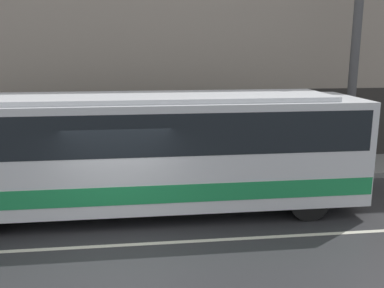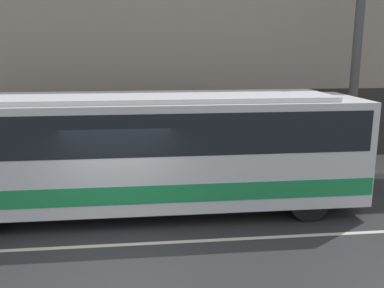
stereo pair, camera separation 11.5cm
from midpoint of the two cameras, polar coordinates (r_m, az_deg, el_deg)
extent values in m
plane|color=#2D2D30|center=(9.94, -10.00, -13.18)|extent=(60.00, 60.00, 0.00)
cube|color=gray|center=(14.82, -9.06, -3.97)|extent=(60.00, 2.50, 0.18)
cube|color=gray|center=(15.68, -9.67, 18.19)|extent=(60.00, 0.30, 11.69)
cube|color=#2D2B28|center=(15.71, -9.09, 1.91)|extent=(60.00, 0.06, 2.80)
cube|color=beige|center=(9.94, -10.00, -13.16)|extent=(54.00, 0.14, 0.01)
cube|color=silver|center=(11.28, -8.15, -0.87)|extent=(12.02, 2.60, 2.66)
cube|color=#1E8C4C|center=(11.49, -8.03, -4.66)|extent=(11.96, 2.62, 0.45)
cube|color=black|center=(11.15, -8.26, 2.35)|extent=(11.66, 2.62, 1.01)
cube|color=orange|center=(12.46, 20.34, 5.08)|extent=(0.12, 1.95, 0.28)
cube|color=silver|center=(11.04, -8.38, 6.16)|extent=(10.21, 2.21, 0.12)
cylinder|color=black|center=(11.33, 15.04, -7.27)|extent=(1.04, 0.28, 1.04)
cylinder|color=black|center=(13.35, 11.41, -4.00)|extent=(1.04, 0.28, 1.04)
cylinder|color=black|center=(13.26, -23.75, -4.98)|extent=(1.04, 0.28, 1.04)
cylinder|color=#4C4C4F|center=(15.38, 20.65, 10.72)|extent=(0.29, 0.29, 7.60)
cylinder|color=#333338|center=(14.35, -1.43, -1.24)|extent=(0.36, 0.36, 1.33)
sphere|color=tan|center=(14.18, -1.45, 1.84)|extent=(0.24, 0.24, 0.24)
camera|label=1|loc=(0.06, -90.29, -0.07)|focal=40.00mm
camera|label=2|loc=(0.06, 89.71, 0.07)|focal=40.00mm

